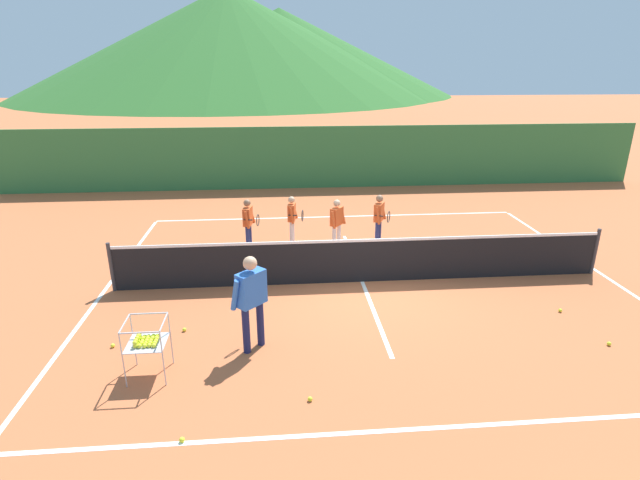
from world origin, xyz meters
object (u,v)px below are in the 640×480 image
(tennis_ball_0, at_px, (184,330))
(tennis_ball_5, at_px, (609,344))
(instructor, at_px, (252,294))
(student_1, at_px, (292,215))
(student_2, at_px, (337,220))
(ball_cart, at_px, (146,341))
(tennis_net, at_px, (363,260))
(tennis_ball_1, at_px, (560,310))
(tennis_ball_4, at_px, (113,346))
(student_3, at_px, (379,215))
(tennis_ball_3, at_px, (182,440))
(student_0, at_px, (248,220))
(tennis_ball_2, at_px, (310,399))

(tennis_ball_0, distance_m, tennis_ball_5, 7.23)
(instructor, relative_size, student_1, 1.31)
(student_2, distance_m, ball_cart, 6.12)
(tennis_net, xyz_separation_m, tennis_ball_1, (3.51, -1.67, -0.47))
(tennis_net, bearing_deg, ball_cart, -141.03)
(tennis_net, distance_m, ball_cart, 4.83)
(student_1, distance_m, tennis_ball_5, 7.47)
(tennis_ball_4, bearing_deg, student_3, 39.62)
(tennis_ball_1, bearing_deg, student_2, 136.04)
(student_3, relative_size, tennis_ball_3, 19.47)
(tennis_ball_3, bearing_deg, tennis_ball_5, 13.81)
(student_2, bearing_deg, ball_cart, -124.16)
(tennis_ball_4, bearing_deg, tennis_net, 25.95)
(student_3, height_order, tennis_ball_0, student_3)
(instructor, distance_m, tennis_ball_3, 2.43)
(tennis_net, bearing_deg, tennis_ball_1, -25.46)
(student_0, height_order, student_3, student_3)
(tennis_net, distance_m, student_2, 2.07)
(instructor, distance_m, student_0, 4.63)
(student_0, relative_size, student_2, 1.01)
(tennis_ball_2, height_order, tennis_ball_4, same)
(ball_cart, bearing_deg, tennis_ball_1, 10.64)
(student_0, distance_m, tennis_ball_0, 4.17)
(tennis_net, xyz_separation_m, instructor, (-2.21, -2.42, 0.48))
(ball_cart, distance_m, tennis_ball_1, 7.42)
(tennis_ball_4, bearing_deg, instructor, -5.06)
(ball_cart, bearing_deg, tennis_net, 38.97)
(student_0, distance_m, tennis_ball_4, 4.92)
(tennis_ball_2, bearing_deg, student_2, 79.79)
(ball_cart, relative_size, tennis_ball_2, 13.22)
(tennis_ball_4, relative_size, tennis_ball_5, 1.00)
(student_0, distance_m, student_1, 1.16)
(student_1, bearing_deg, tennis_ball_5, -46.67)
(tennis_ball_4, bearing_deg, student_0, 65.16)
(student_1, relative_size, ball_cart, 1.39)
(tennis_ball_3, bearing_deg, ball_cart, 116.41)
(student_1, xyz_separation_m, ball_cart, (-2.35, -5.59, -0.16))
(student_1, bearing_deg, tennis_ball_0, -115.28)
(tennis_ball_0, height_order, tennis_ball_3, same)
(student_0, bearing_deg, student_2, -4.50)
(ball_cart, bearing_deg, tennis_ball_0, 76.63)
(tennis_ball_3, relative_size, tennis_ball_5, 1.00)
(student_0, distance_m, tennis_ball_5, 8.04)
(student_0, relative_size, tennis_ball_3, 18.95)
(tennis_ball_0, bearing_deg, student_1, 64.72)
(student_1, relative_size, tennis_ball_0, 18.31)
(student_2, height_order, tennis_ball_0, student_2)
(tennis_ball_3, bearing_deg, tennis_net, 56.16)
(student_0, height_order, tennis_ball_1, student_0)
(student_2, distance_m, tennis_ball_1, 5.38)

